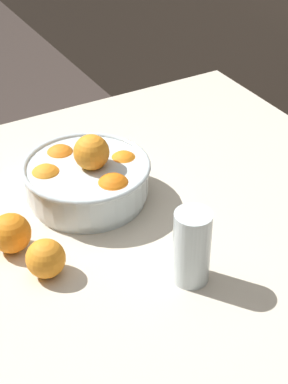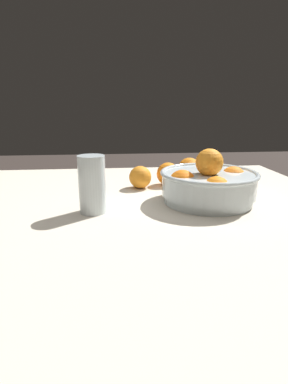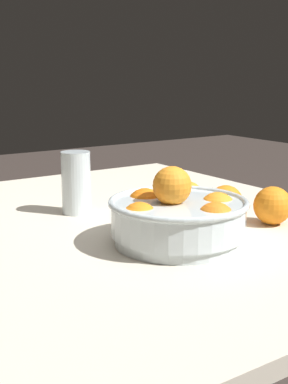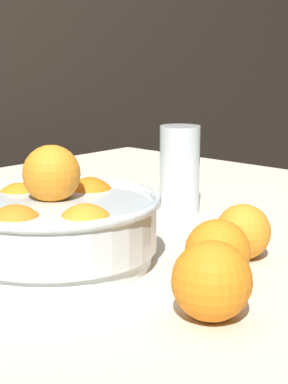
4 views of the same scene
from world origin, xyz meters
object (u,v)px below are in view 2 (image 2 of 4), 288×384
Objects in this scene: juice_glass at (92,188)px; orange_loose_aside at (168,174)px; orange_loose_front at (189,169)px; orange_loose_near_bowl at (140,177)px; fruit_bowl at (208,184)px.

juice_glass is 0.35m from orange_loose_aside.
orange_loose_near_bowl is at bearing 24.94° from orange_loose_front.
fruit_bowl is 3.47× the size of orange_loose_aside.
orange_loose_front is 1.07× the size of orange_loose_aside.
juice_glass reaches higher than orange_loose_near_bowl.
fruit_bowl is 0.25m from orange_loose_near_bowl.
orange_loose_near_bowl is (-0.14, -0.23, -0.03)m from juice_glass.
fruit_bowl is 3.68× the size of orange_loose_near_bowl.
orange_loose_front is (-0.33, -0.31, -0.02)m from juice_glass.
juice_glass reaches higher than orange_loose_front.
juice_glass reaches higher than orange_loose_aside.
juice_glass is 1.99× the size of orange_loose_near_bowl.
fruit_bowl reaches higher than juice_glass.
orange_loose_near_bowl is at bearing -43.45° from fruit_bowl.
orange_loose_front is (-0.19, -0.09, 0.01)m from orange_loose_near_bowl.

